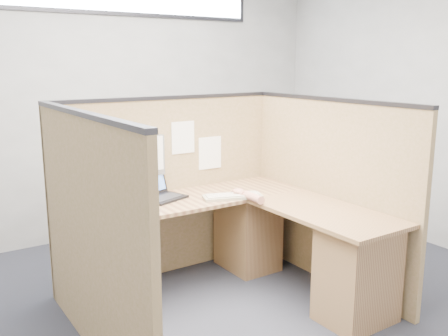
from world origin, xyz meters
TOP-DOWN VIEW (x-y plane):
  - floor at (0.00, 0.00)m, footprint 5.00×5.00m
  - wall_back at (0.00, 2.25)m, footprint 5.00×0.00m
  - cubicle_partitions at (0.00, 0.43)m, footprint 2.06×1.83m
  - l_desk at (0.18, 0.29)m, footprint 1.95×1.75m
  - laptop at (-0.18, 0.81)m, footprint 0.39×0.41m
  - keyboard at (0.30, 0.48)m, footprint 0.50×0.31m
  - mouse at (0.36, 0.49)m, footprint 0.11×0.07m
  - hand_forearm at (0.37, 0.37)m, footprint 0.10×0.35m
  - blue_poster at (-0.86, 0.97)m, footprint 0.16×0.01m
  - american_flag at (-0.68, 0.96)m, footprint 0.22×0.01m
  - file_holder at (-0.21, 0.94)m, footprint 0.26×0.05m
  - paper_left at (0.13, 0.97)m, footprint 0.21×0.01m
  - paper_right at (0.39, 0.97)m, footprint 0.22×0.01m

SIDE VIEW (x-z plane):
  - floor at x=0.00m, z-range 0.00..0.00m
  - l_desk at x=0.18m, z-range 0.03..0.76m
  - keyboard at x=0.30m, z-range 0.73..0.76m
  - mouse at x=0.36m, z-range 0.73..0.77m
  - hand_forearm at x=0.37m, z-range 0.73..0.80m
  - cubicle_partitions at x=0.00m, z-range 0.00..1.53m
  - laptop at x=-0.18m, z-range 0.67..0.91m
  - paper_right at x=0.39m, z-range 0.87..1.16m
  - file_holder at x=-0.21m, z-range 0.89..1.22m
  - paper_left at x=0.13m, z-range 1.04..1.31m
  - american_flag at x=-0.68m, z-range 1.02..1.39m
  - blue_poster at x=-0.86m, z-range 1.24..1.46m
  - wall_back at x=0.00m, z-range -1.10..3.90m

